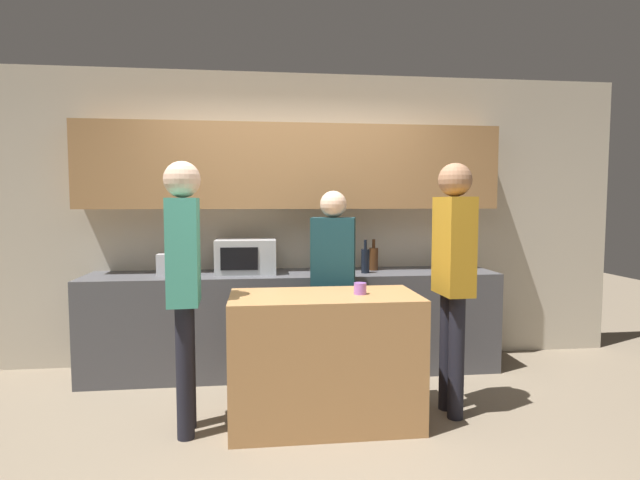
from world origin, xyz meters
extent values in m
plane|color=#7F705B|center=(0.00, 0.00, 0.00)|extent=(14.00, 14.00, 0.00)
cube|color=beige|center=(0.00, 1.74, 1.35)|extent=(6.40, 0.08, 2.70)
cube|color=#A37547|center=(0.00, 1.54, 1.83)|extent=(3.74, 0.32, 0.75)
cube|color=#4C4C51|center=(0.00, 1.39, 0.44)|extent=(3.60, 0.62, 0.88)
cube|color=#B27F4C|center=(0.13, 0.31, 0.44)|extent=(1.27, 0.63, 0.89)
cube|color=#B7BABC|center=(-0.43, 1.42, 1.03)|extent=(0.52, 0.38, 0.30)
cube|color=black|center=(-0.48, 1.22, 1.03)|extent=(0.31, 0.01, 0.19)
cube|color=silver|center=(-1.05, 1.42, 0.97)|extent=(0.26, 0.16, 0.18)
cube|color=black|center=(-1.10, 1.42, 1.07)|extent=(0.02, 0.11, 0.01)
cube|color=black|center=(-1.00, 1.42, 1.07)|extent=(0.02, 0.11, 0.01)
cylinder|color=silver|center=(1.50, 1.42, 0.93)|extent=(0.14, 0.14, 0.10)
cylinder|color=#38662D|center=(1.50, 1.42, 1.07)|extent=(0.01, 0.01, 0.18)
sphere|color=silver|center=(1.50, 1.42, 1.21)|extent=(0.13, 0.13, 0.13)
cylinder|color=#472814|center=(0.28, 1.49, 0.98)|extent=(0.08, 0.08, 0.18)
cylinder|color=#472814|center=(0.28, 1.49, 1.10)|extent=(0.03, 0.03, 0.07)
cylinder|color=black|center=(0.40, 1.44, 0.97)|extent=(0.07, 0.07, 0.17)
cylinder|color=black|center=(0.40, 1.44, 1.09)|extent=(0.02, 0.02, 0.07)
cylinder|color=#194723|center=(0.50, 1.51, 1.00)|extent=(0.08, 0.08, 0.23)
cylinder|color=#194723|center=(0.50, 1.51, 1.16)|extent=(0.03, 0.03, 0.09)
cylinder|color=black|center=(0.62, 1.30, 0.99)|extent=(0.07, 0.07, 0.21)
cylinder|color=black|center=(0.62, 1.30, 1.14)|extent=(0.03, 0.03, 0.08)
cylinder|color=#472814|center=(0.73, 1.47, 0.99)|extent=(0.08, 0.08, 0.21)
cylinder|color=#472814|center=(0.73, 1.47, 1.13)|extent=(0.03, 0.03, 0.08)
cylinder|color=#A666CA|center=(0.37, 0.29, 0.93)|extent=(0.09, 0.09, 0.08)
cylinder|color=black|center=(-0.79, 0.34, 0.43)|extent=(0.11, 0.11, 0.86)
cylinder|color=black|center=(-0.78, 0.18, 0.43)|extent=(0.11, 0.11, 0.86)
cube|color=teal|center=(-0.79, 0.26, 1.20)|extent=(0.21, 0.35, 0.68)
sphere|color=beige|center=(-0.79, 0.26, 1.65)|extent=(0.23, 0.23, 0.23)
cylinder|color=black|center=(0.35, 0.87, 0.39)|extent=(0.11, 0.11, 0.77)
cylinder|color=black|center=(0.20, 0.90, 0.39)|extent=(0.11, 0.11, 0.77)
cube|color=#163942|center=(0.27, 0.88, 1.08)|extent=(0.38, 0.27, 0.61)
sphere|color=beige|center=(0.27, 0.88, 1.49)|extent=(0.21, 0.21, 0.21)
cylinder|color=black|center=(1.05, 0.26, 0.43)|extent=(0.11, 0.11, 0.86)
cylinder|color=black|center=(1.04, 0.42, 0.43)|extent=(0.11, 0.11, 0.86)
cube|color=#B6821F|center=(1.04, 0.34, 1.20)|extent=(0.20, 0.35, 0.68)
sphere|color=#9E7051|center=(1.04, 0.34, 1.66)|extent=(0.23, 0.23, 0.23)
camera|label=1|loc=(-0.30, -2.99, 1.51)|focal=28.00mm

